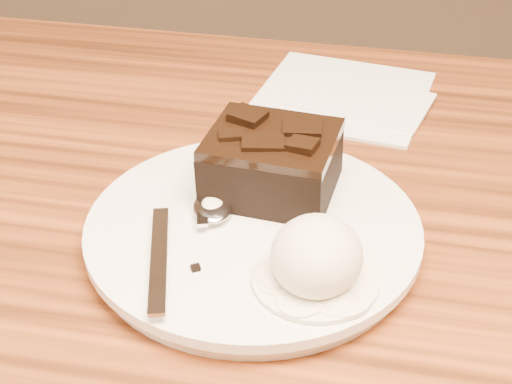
% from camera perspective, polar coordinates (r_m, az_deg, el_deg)
% --- Properties ---
extents(plate, '(0.24, 0.24, 0.02)m').
position_cam_1_polar(plate, '(0.55, -0.21, -3.16)').
color(plate, silver).
rests_on(plate, dining_table).
extents(brownie, '(0.10, 0.09, 0.04)m').
position_cam_1_polar(brownie, '(0.57, 1.20, 1.92)').
color(brownie, black).
rests_on(brownie, plate).
extents(ice_cream_scoop, '(0.06, 0.06, 0.05)m').
position_cam_1_polar(ice_cream_scoop, '(0.48, 4.56, -4.79)').
color(ice_cream_scoop, '#F2E8CA').
rests_on(ice_cream_scoop, plate).
extents(melt_puddle, '(0.08, 0.08, 0.00)m').
position_cam_1_polar(melt_puddle, '(0.50, 4.46, -6.53)').
color(melt_puddle, white).
rests_on(melt_puddle, plate).
extents(spoon, '(0.08, 0.17, 0.01)m').
position_cam_1_polar(spoon, '(0.55, -3.28, -1.27)').
color(spoon, silver).
rests_on(spoon, plate).
extents(napkin, '(0.18, 0.18, 0.01)m').
position_cam_1_polar(napkin, '(0.76, 6.46, 7.30)').
color(napkin, white).
rests_on(napkin, dining_table).
extents(crumb_a, '(0.01, 0.01, 0.00)m').
position_cam_1_polar(crumb_a, '(0.50, -4.55, -5.69)').
color(crumb_a, black).
rests_on(crumb_a, plate).
extents(crumb_b, '(0.01, 0.01, 0.00)m').
position_cam_1_polar(crumb_b, '(0.52, 6.55, -4.73)').
color(crumb_b, black).
rests_on(crumb_b, plate).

